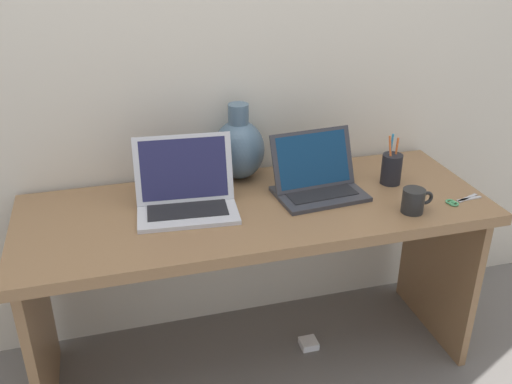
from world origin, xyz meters
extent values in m
plane|color=slate|center=(0.00, 0.00, 0.00)|extent=(6.00, 6.00, 0.00)
cube|color=beige|center=(0.00, 0.34, 1.20)|extent=(4.40, 0.04, 2.40)
cube|color=olive|center=(0.00, 0.00, 0.68)|extent=(1.64, 0.61, 0.04)
cube|color=olive|center=(-0.78, 0.00, 0.33)|extent=(0.03, 0.52, 0.66)
cube|color=olive|center=(0.78, 0.00, 0.33)|extent=(0.03, 0.52, 0.66)
cube|color=silver|center=(-0.24, 0.01, 0.71)|extent=(0.35, 0.26, 0.01)
cube|color=black|center=(-0.24, 0.01, 0.72)|extent=(0.28, 0.16, 0.00)
cube|color=silver|center=(-0.23, 0.09, 0.83)|extent=(0.34, 0.11, 0.23)
cube|color=#23234C|center=(-0.23, 0.09, 0.83)|extent=(0.30, 0.10, 0.20)
cube|color=#333338|center=(0.24, 0.01, 0.71)|extent=(0.33, 0.24, 0.01)
cube|color=black|center=(0.24, 0.01, 0.72)|extent=(0.26, 0.15, 0.00)
cube|color=#333338|center=(0.23, 0.07, 0.82)|extent=(0.32, 0.11, 0.20)
cube|color=navy|center=(0.23, 0.07, 0.82)|extent=(0.28, 0.10, 0.18)
ellipsoid|color=slate|center=(0.00, 0.24, 0.82)|extent=(0.19, 0.19, 0.23)
cylinder|color=slate|center=(0.00, 0.24, 0.96)|extent=(0.08, 0.08, 0.07)
cylinder|color=black|center=(0.50, -0.19, 0.75)|extent=(0.08, 0.08, 0.08)
torus|color=black|center=(0.55, -0.19, 0.75)|extent=(0.05, 0.01, 0.05)
cylinder|color=black|center=(0.54, 0.04, 0.76)|extent=(0.08, 0.08, 0.12)
cylinder|color=#338CBF|center=(0.53, 0.05, 0.82)|extent=(0.02, 0.01, 0.16)
cylinder|color=orange|center=(0.52, 0.03, 0.82)|extent=(0.02, 0.03, 0.16)
cylinder|color=orange|center=(0.55, 0.04, 0.81)|extent=(0.01, 0.01, 0.14)
cube|color=#B7B7BC|center=(0.74, -0.16, 0.71)|extent=(0.10, 0.05, 0.00)
cube|color=#B7B7BC|center=(0.74, -0.16, 0.71)|extent=(0.10, 0.02, 0.00)
torus|color=#4CA566|center=(0.67, -0.18, 0.71)|extent=(0.03, 0.04, 0.01)
torus|color=#4CA566|center=(0.66, -0.17, 0.71)|extent=(0.03, 0.04, 0.01)
cube|color=white|center=(0.23, 0.01, 0.01)|extent=(0.07, 0.07, 0.03)
camera|label=1|loc=(-0.47, -1.70, 1.62)|focal=39.89mm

